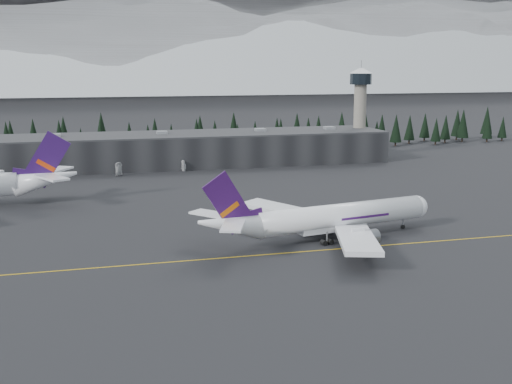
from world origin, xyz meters
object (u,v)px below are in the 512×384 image
object	(u,v)px
terminal	(188,149)
gse_vehicle_a	(119,174)
jet_main	(322,218)
control_tower	(360,102)
gse_vehicle_b	(184,169)

from	to	relation	value
terminal	gse_vehicle_a	size ratio (longest dim) A/B	32.17
jet_main	gse_vehicle_a	world-z (taller)	jet_main
control_tower	jet_main	xyz separation A→B (m)	(-63.18, -121.89, -18.45)
terminal	jet_main	size ratio (longest dim) A/B	2.70
jet_main	gse_vehicle_b	xyz separation A→B (m)	(-15.73, 103.28, -4.24)
jet_main	gse_vehicle_b	world-z (taller)	jet_main
gse_vehicle_a	control_tower	bearing A→B (deg)	-6.09
terminal	jet_main	xyz separation A→B (m)	(11.82, -118.89, -1.35)
terminal	jet_main	distance (m)	119.49
terminal	control_tower	xyz separation A→B (m)	(75.00, 3.00, 17.11)
jet_main	gse_vehicle_b	bearing A→B (deg)	88.26
gse_vehicle_a	gse_vehicle_b	size ratio (longest dim) A/B	1.18
jet_main	terminal	bearing A→B (deg)	85.28
gse_vehicle_a	gse_vehicle_b	world-z (taller)	gse_vehicle_b
jet_main	gse_vehicle_b	distance (m)	104.56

